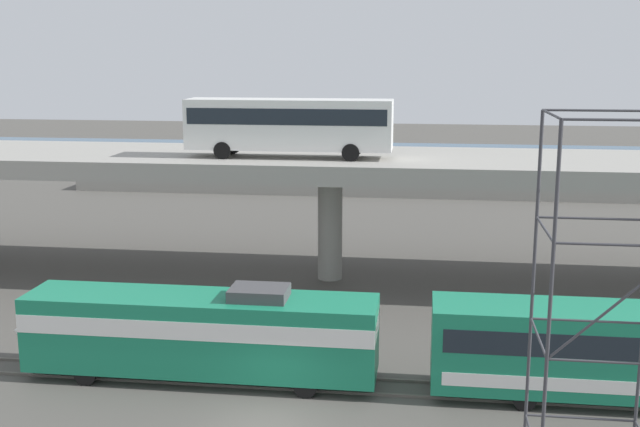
{
  "coord_description": "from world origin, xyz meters",
  "views": [
    {
      "loc": [
        5.66,
        -26.92,
        13.74
      ],
      "look_at": [
        -0.66,
        20.23,
        4.04
      ],
      "focal_mm": 44.36,
      "sensor_mm": 36.0,
      "label": 1
    }
  ],
  "objects_px": {
    "train_locomotive": "(184,329)",
    "parked_car_2": "(322,165)",
    "transit_bus_on_overpass": "(289,122)",
    "parked_car_4": "(422,171)",
    "parked_car_0": "(564,171)",
    "parked_car_3": "(193,160)",
    "scaffolding_tower": "(600,327)",
    "parked_car_1": "(235,165)"
  },
  "relations": [
    {
      "from": "parked_car_1",
      "to": "transit_bus_on_overpass",
      "type": "bearing_deg",
      "value": -71.28
    },
    {
      "from": "parked_car_0",
      "to": "parked_car_3",
      "type": "height_order",
      "value": "same"
    },
    {
      "from": "parked_car_3",
      "to": "parked_car_0",
      "type": "bearing_deg",
      "value": 175.79
    },
    {
      "from": "parked_car_0",
      "to": "parked_car_4",
      "type": "bearing_deg",
      "value": 7.42
    },
    {
      "from": "train_locomotive",
      "to": "parked_car_4",
      "type": "distance_m",
      "value": 49.8
    },
    {
      "from": "train_locomotive",
      "to": "parked_car_2",
      "type": "height_order",
      "value": "train_locomotive"
    },
    {
      "from": "train_locomotive",
      "to": "parked_car_1",
      "type": "relative_size",
      "value": 3.84
    },
    {
      "from": "parked_car_0",
      "to": "parked_car_2",
      "type": "height_order",
      "value": "same"
    },
    {
      "from": "transit_bus_on_overpass",
      "to": "parked_car_1",
      "type": "height_order",
      "value": "transit_bus_on_overpass"
    },
    {
      "from": "scaffolding_tower",
      "to": "parked_car_0",
      "type": "height_order",
      "value": "scaffolding_tower"
    },
    {
      "from": "parked_car_2",
      "to": "parked_car_4",
      "type": "bearing_deg",
      "value": -14.94
    },
    {
      "from": "train_locomotive",
      "to": "parked_car_4",
      "type": "bearing_deg",
      "value": -101.27
    },
    {
      "from": "parked_car_0",
      "to": "parked_car_4",
      "type": "distance_m",
      "value": 14.38
    },
    {
      "from": "train_locomotive",
      "to": "parked_car_0",
      "type": "bearing_deg",
      "value": -115.33
    },
    {
      "from": "parked_car_0",
      "to": "parked_car_3",
      "type": "distance_m",
      "value": 39.64
    },
    {
      "from": "parked_car_3",
      "to": "parked_car_4",
      "type": "height_order",
      "value": "same"
    },
    {
      "from": "transit_bus_on_overpass",
      "to": "parked_car_4",
      "type": "distance_m",
      "value": 35.99
    },
    {
      "from": "scaffolding_tower",
      "to": "parked_car_3",
      "type": "bearing_deg",
      "value": 115.54
    },
    {
      "from": "train_locomotive",
      "to": "parked_car_4",
      "type": "relative_size",
      "value": 3.5
    },
    {
      "from": "scaffolding_tower",
      "to": "parked_car_4",
      "type": "distance_m",
      "value": 59.1
    },
    {
      "from": "parked_car_2",
      "to": "scaffolding_tower",
      "type": "bearing_deg",
      "value": -75.69
    },
    {
      "from": "parked_car_3",
      "to": "train_locomotive",
      "type": "bearing_deg",
      "value": 106.17
    },
    {
      "from": "parked_car_0",
      "to": "parked_car_4",
      "type": "xyz_separation_m",
      "value": [
        -14.26,
        -1.86,
        0.0
      ]
    },
    {
      "from": "parked_car_2",
      "to": "parked_car_4",
      "type": "height_order",
      "value": "same"
    },
    {
      "from": "scaffolding_tower",
      "to": "parked_car_2",
      "type": "bearing_deg",
      "value": 104.31
    },
    {
      "from": "transit_bus_on_overpass",
      "to": "parked_car_3",
      "type": "height_order",
      "value": "transit_bus_on_overpass"
    },
    {
      "from": "parked_car_2",
      "to": "parked_car_4",
      "type": "relative_size",
      "value": 0.98
    },
    {
      "from": "train_locomotive",
      "to": "transit_bus_on_overpass",
      "type": "height_order",
      "value": "transit_bus_on_overpass"
    },
    {
      "from": "transit_bus_on_overpass",
      "to": "parked_car_0",
      "type": "relative_size",
      "value": 2.72
    },
    {
      "from": "parked_car_0",
      "to": "parked_car_3",
      "type": "relative_size",
      "value": 0.99
    },
    {
      "from": "scaffolding_tower",
      "to": "parked_car_1",
      "type": "xyz_separation_m",
      "value": [
        -24.77,
        60.07,
        -4.45
      ]
    },
    {
      "from": "parked_car_0",
      "to": "parked_car_3",
      "type": "xyz_separation_m",
      "value": [
        -39.53,
        2.91,
        0.0
      ]
    },
    {
      "from": "train_locomotive",
      "to": "parked_car_1",
      "type": "xyz_separation_m",
      "value": [
        -9.98,
        50.2,
        -0.15
      ]
    },
    {
      "from": "scaffolding_tower",
      "to": "parked_car_1",
      "type": "height_order",
      "value": "scaffolding_tower"
    },
    {
      "from": "train_locomotive",
      "to": "parked_car_3",
      "type": "height_order",
      "value": "train_locomotive"
    },
    {
      "from": "transit_bus_on_overpass",
      "to": "parked_car_0",
      "type": "bearing_deg",
      "value": 58.83
    },
    {
      "from": "scaffolding_tower",
      "to": "parked_car_2",
      "type": "height_order",
      "value": "scaffolding_tower"
    },
    {
      "from": "scaffolding_tower",
      "to": "parked_car_3",
      "type": "distance_m",
      "value": 70.5
    },
    {
      "from": "transit_bus_on_overpass",
      "to": "parked_car_2",
      "type": "distance_m",
      "value": 38.07
    },
    {
      "from": "parked_car_1",
      "to": "scaffolding_tower",
      "type": "bearing_deg",
      "value": -67.59
    },
    {
      "from": "transit_bus_on_overpass",
      "to": "parked_car_2",
      "type": "relative_size",
      "value": 2.69
    },
    {
      "from": "train_locomotive",
      "to": "parked_car_3",
      "type": "bearing_deg",
      "value": -73.83
    }
  ]
}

